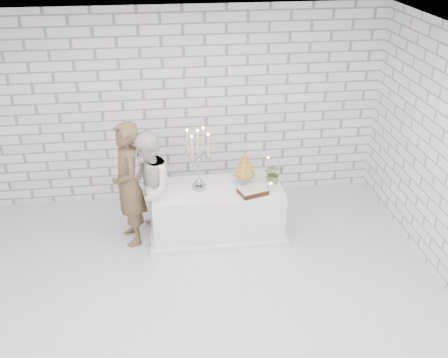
# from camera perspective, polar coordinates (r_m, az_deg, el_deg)

# --- Properties ---
(ground) EXTENTS (6.00, 5.00, 0.01)m
(ground) POSITION_cam_1_polar(r_m,az_deg,el_deg) (6.17, -2.51, -13.40)
(ground) COLOR silver
(ground) RESTS_ON ground
(ceiling) EXTENTS (6.00, 5.00, 0.01)m
(ceiling) POSITION_cam_1_polar(r_m,az_deg,el_deg) (4.72, -3.31, 14.75)
(ceiling) COLOR white
(ceiling) RESTS_ON ground
(wall_back) EXTENTS (6.00, 0.01, 3.00)m
(wall_back) POSITION_cam_1_polar(r_m,az_deg,el_deg) (7.55, -4.45, 8.20)
(wall_back) COLOR white
(wall_back) RESTS_ON ground
(cake_table) EXTENTS (1.80, 0.80, 0.75)m
(cake_table) POSITION_cam_1_polar(r_m,az_deg,el_deg) (7.02, -0.77, -3.70)
(cake_table) COLOR white
(cake_table) RESTS_ON ground
(groom) EXTENTS (0.57, 0.73, 1.77)m
(groom) POSITION_cam_1_polar(r_m,az_deg,el_deg) (6.75, -10.99, -0.64)
(groom) COLOR brown
(groom) RESTS_ON ground
(bride) EXTENTS (0.65, 0.81, 1.62)m
(bride) POSITION_cam_1_polar(r_m,az_deg,el_deg) (6.77, -8.74, -1.10)
(bride) COLOR white
(bride) RESTS_ON ground
(candelabra) EXTENTS (0.42, 0.42, 0.88)m
(candelabra) POSITION_cam_1_polar(r_m,az_deg,el_deg) (6.61, -2.99, 2.24)
(candelabra) COLOR #9898A2
(candelabra) RESTS_ON cake_table
(croquembouche) EXTENTS (0.34, 0.34, 0.47)m
(croquembouche) POSITION_cam_1_polar(r_m,az_deg,el_deg) (6.83, 2.41, 1.24)
(croquembouche) COLOR #A17720
(croquembouche) RESTS_ON cake_table
(chocolate_cake) EXTENTS (0.43, 0.36, 0.08)m
(chocolate_cake) POSITION_cam_1_polar(r_m,az_deg,el_deg) (6.68, 3.34, -1.38)
(chocolate_cake) COLOR black
(chocolate_cake) RESTS_ON cake_table
(pillar_candle) EXTENTS (0.09, 0.09, 0.12)m
(pillar_candle) POSITION_cam_1_polar(r_m,az_deg,el_deg) (6.74, 5.38, -0.97)
(pillar_candle) COLOR white
(pillar_candle) RESTS_ON cake_table
(extra_taper) EXTENTS (0.08, 0.08, 0.32)m
(extra_taper) POSITION_cam_1_polar(r_m,az_deg,el_deg) (7.02, 5.09, 1.24)
(extra_taper) COLOR beige
(extra_taper) RESTS_ON cake_table
(flowers) EXTENTS (0.29, 0.26, 0.31)m
(flowers) POSITION_cam_1_polar(r_m,az_deg,el_deg) (6.91, 5.76, 0.65)
(flowers) COLOR #4F6B36
(flowers) RESTS_ON cake_table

